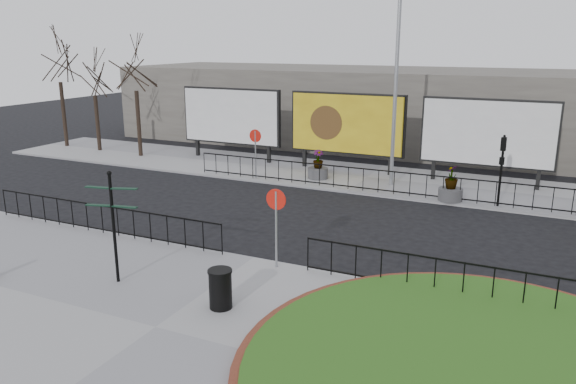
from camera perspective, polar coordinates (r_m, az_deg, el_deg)
The scene contains 23 objects.
ground at distance 18.16m, azimuth -3.46°, elevation -6.97°, with size 90.00×90.00×0.00m, color black.
pavement_near at distance 14.38m, azimuth -13.29°, elevation -13.40°, with size 30.00×10.00×0.12m, color gray.
pavement_far at distance 28.75m, azimuth 8.03°, elevation 1.40°, with size 44.00×6.00×0.12m, color gray.
brick_edge at distance 12.63m, azimuth 19.37°, elevation -17.44°, with size 10.40×10.40×0.18m, color brown.
grass_lawn at distance 12.62m, azimuth 19.38°, elevation -17.37°, with size 10.00×10.00×0.22m, color #224B14.
railing_near_left at distance 21.12m, azimuth -18.36°, elevation -2.60°, with size 10.00×0.10×1.10m, color black, non-canonical shape.
railing_near_right at distance 15.78m, azimuth 17.40°, elevation -8.58°, with size 9.00×0.10×1.10m, color black, non-canonical shape.
railing_far at distance 25.82m, azimuth 8.40°, elevation 1.19°, with size 18.00×0.10×1.10m, color black, non-canonical shape.
speed_sign_far at distance 27.91m, azimuth -3.33°, elevation 5.00°, with size 0.64×0.07×2.47m.
speed_sign_near at distance 16.75m, azimuth -1.20°, elevation -1.92°, with size 0.64×0.07×2.47m.
billboard_left at distance 32.59m, azimuth -5.80°, elevation 7.64°, with size 6.20×0.31×4.10m.
billboard_mid at distance 29.64m, azimuth 5.99°, elevation 6.88°, with size 6.20×0.31×4.10m.
billboard_right at distance 28.15m, azimuth 19.62°, elevation 5.64°, with size 6.20×0.31×4.10m.
lamp_post at distance 26.65m, azimuth 10.90°, elevation 10.58°, with size 0.74×0.18×9.23m.
signal_pole_a at distance 24.59m, azimuth 20.92°, elevation 3.06°, with size 0.22×0.26×3.00m.
tree_left at distance 34.47m, azimuth -15.11°, elevation 9.32°, with size 2.00×2.00×7.00m, color #2D2119, non-canonical shape.
tree_mid at distance 37.07m, azimuth -18.97°, elevation 8.78°, with size 2.00×2.00×6.20m, color #2D2119, non-canonical shape.
tree_far at distance 39.28m, azimuth -22.06°, elevation 9.77°, with size 2.00×2.00×7.50m, color #2D2119, non-canonical shape.
building_backdrop at distance 37.87m, azimuth 12.74°, elevation 8.24°, with size 40.00×10.00×5.00m, color #6A645C.
fingerpost_sign at distance 16.42m, azimuth -17.37°, elevation -2.34°, with size 1.53×0.60×3.28m.
litter_bin at distance 14.77m, azimuth -6.88°, elevation -9.72°, with size 0.64×0.64×1.05m.
planter_a at distance 28.13m, azimuth 3.07°, elevation 2.36°, with size 1.02×1.02×1.45m.
planter_c at distance 25.17m, azimuth 16.21°, elevation 0.38°, with size 1.03×1.03×1.55m.
Camera 1 is at (8.13, -14.73, 6.85)m, focal length 35.00 mm.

